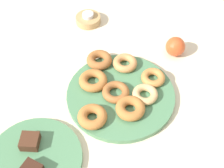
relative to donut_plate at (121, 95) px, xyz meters
The scene contains 15 objects.
ground_plane 0.01m from the donut_plate, ahead, with size 2.40×2.40×0.00m, color beige.
donut_plate is the anchor object (origin of this frame).
donut_0 0.10m from the donut_plate, 89.22° to the left, with size 0.09×0.09×0.03m, color #AD6B33.
donut_1 0.13m from the donut_plate, 164.22° to the left, with size 0.09×0.09×0.03m, color #AD6B33.
donut_2 0.08m from the donut_plate, 133.15° to the right, with size 0.09×0.09×0.03m, color #AD6B33.
donut_3 0.12m from the donut_plate, 17.29° to the left, with size 0.08×0.08×0.02m, color #C6844C.
donut_4 0.12m from the donut_plate, 37.36° to the right, with size 0.08×0.08×0.02m, color #BC7A3D.
donut_5 0.03m from the donut_plate, 131.46° to the left, with size 0.08×0.08×0.02m, color #995B2D.
donut_6 0.15m from the donut_plate, 53.10° to the left, with size 0.09×0.09×0.03m, color #995B2D.
donut_7 0.08m from the donut_plate, 74.80° to the right, with size 0.08×0.08×0.02m, color tan.
cake_plate 0.32m from the donut_plate, 157.95° to the left, with size 0.26×0.26×0.01m, color #4C7F56.
brownie_far 0.31m from the donut_plate, 150.05° to the left, with size 0.05×0.05×0.03m, color #472819.
candle_holder 0.38m from the donut_plate, 43.24° to the left, with size 0.09×0.09×0.03m, color tan.
tealight 0.38m from the donut_plate, 43.24° to the left, with size 0.04×0.04×0.01m, color silver.
apple 0.27m from the donut_plate, 19.85° to the right, with size 0.07×0.07×0.07m, color #CC4C23.
Camera 1 is at (-0.57, -0.24, 0.81)m, focal length 51.70 mm.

